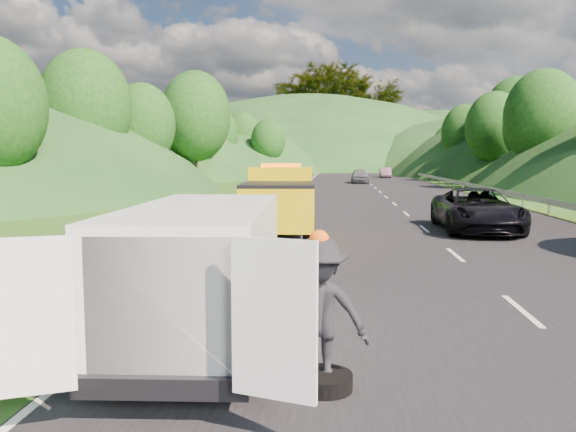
# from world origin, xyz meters

# --- Properties ---
(ground) EXTENTS (320.00, 320.00, 0.00)m
(ground) POSITION_xyz_m (0.00, 0.00, 0.00)
(ground) COLOR #38661E
(ground) RESTS_ON ground
(road_surface) EXTENTS (14.00, 200.00, 0.02)m
(road_surface) POSITION_xyz_m (3.00, 40.00, 0.01)
(road_surface) COLOR black
(road_surface) RESTS_ON ground
(guardrail) EXTENTS (0.06, 140.00, 1.52)m
(guardrail) POSITION_xyz_m (10.30, 52.50, 0.00)
(guardrail) COLOR gray
(guardrail) RESTS_ON ground
(tree_line_left) EXTENTS (14.00, 140.00, 14.00)m
(tree_line_left) POSITION_xyz_m (-19.00, 60.00, 0.00)
(tree_line_left) COLOR #2B5F1C
(tree_line_left) RESTS_ON ground
(tree_line_right) EXTENTS (14.00, 140.00, 14.00)m
(tree_line_right) POSITION_xyz_m (23.00, 60.00, 0.00)
(tree_line_right) COLOR #2B5F1C
(tree_line_right) RESTS_ON ground
(hills_backdrop) EXTENTS (201.00, 288.60, 44.00)m
(hills_backdrop) POSITION_xyz_m (6.50, 134.70, 0.00)
(hills_backdrop) COLOR #2D5B23
(hills_backdrop) RESTS_ON ground
(tow_truck) EXTENTS (2.68, 6.28, 2.64)m
(tow_truck) POSITION_xyz_m (-2.46, 6.83, 1.29)
(tow_truck) COLOR black
(tow_truck) RESTS_ON ground
(white_van) EXTENTS (3.33, 6.19, 2.16)m
(white_van) POSITION_xyz_m (-2.44, -4.30, 1.22)
(white_van) COLOR black
(white_van) RESTS_ON ground
(woman) EXTENTS (0.54, 0.67, 1.63)m
(woman) POSITION_xyz_m (-2.98, 0.75, 0.00)
(woman) COLOR white
(woman) RESTS_ON ground
(child) EXTENTS (0.56, 0.46, 1.05)m
(child) POSITION_xyz_m (-1.77, -0.35, 0.00)
(child) COLOR tan
(child) RESTS_ON ground
(worker) EXTENTS (1.23, 0.72, 1.89)m
(worker) POSITION_xyz_m (-0.65, -5.90, 0.00)
(worker) COLOR black
(worker) RESTS_ON ground
(suitcase) EXTENTS (0.43, 0.32, 0.62)m
(suitcase) POSITION_xyz_m (-4.94, -0.55, 0.31)
(suitcase) COLOR #68684E
(suitcase) RESTS_ON ground
(spare_tire) EXTENTS (0.70, 0.70, 0.20)m
(spare_tire) POSITION_xyz_m (-0.58, -5.90, 0.00)
(spare_tire) COLOR black
(spare_tire) RESTS_ON ground
(passing_suv) EXTENTS (2.81, 5.97, 1.65)m
(passing_suv) POSITION_xyz_m (4.89, 9.52, 0.00)
(passing_suv) COLOR black
(passing_suv) RESTS_ON ground
(dist_car_a) EXTENTS (1.90, 4.72, 1.61)m
(dist_car_a) POSITION_xyz_m (1.93, 49.77, 0.00)
(dist_car_a) COLOR #4D4D52
(dist_car_a) RESTS_ON ground
(dist_car_b) EXTENTS (1.49, 4.26, 1.40)m
(dist_car_b) POSITION_xyz_m (6.10, 67.15, 0.00)
(dist_car_b) COLOR #674452
(dist_car_b) RESTS_ON ground
(dist_car_c) EXTENTS (1.78, 4.37, 1.27)m
(dist_car_c) POSITION_xyz_m (1.60, 92.77, 0.00)
(dist_car_c) COLOR #A25D51
(dist_car_c) RESTS_ON ground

